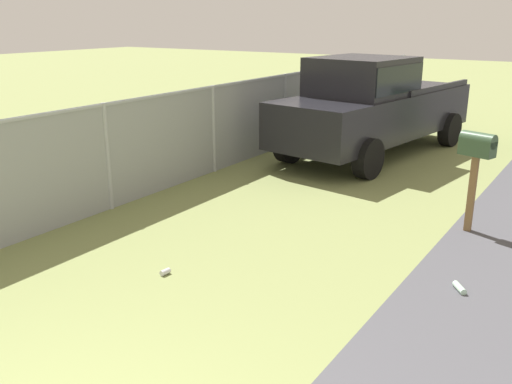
{
  "coord_description": "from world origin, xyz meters",
  "views": [
    {
      "loc": [
        -1.06,
        -2.46,
        2.85
      ],
      "look_at": [
        3.97,
        0.86,
        0.95
      ],
      "focal_mm": 39.03,
      "sensor_mm": 36.0,
      "label": 1
    }
  ],
  "objects": [
    {
      "name": "mailbox",
      "position": [
        6.63,
        -0.94,
        1.11
      ],
      "size": [
        0.32,
        0.49,
        1.39
      ],
      "rotation": [
        0.0,
        0.0,
        -0.29
      ],
      "color": "brown",
      "rests_on": "ground"
    },
    {
      "name": "pickup_truck",
      "position": [
        10.06,
        1.94,
        1.1
      ],
      "size": [
        5.72,
        2.68,
        2.09
      ],
      "rotation": [
        0.0,
        0.0,
        3.0
      ],
      "color": "black",
      "rests_on": "ground"
    },
    {
      "name": "fence_section",
      "position": [
        8.48,
        3.92,
        0.89
      ],
      "size": [
        18.47,
        0.07,
        1.65
      ],
      "color": "#9EA3A8",
      "rests_on": "ground"
    },
    {
      "name": "litter_bottle_midfield_b",
      "position": [
        4.72,
        -1.31,
        0.04
      ],
      "size": [
        0.22,
        0.19,
        0.07
      ],
      "primitive_type": "cylinder",
      "rotation": [
        0.0,
        1.57,
        0.66
      ],
      "color": "#B2D8BF",
      "rests_on": "ground"
    },
    {
      "name": "litter_can_near_hydrant",
      "position": [
        3.25,
        1.64,
        0.03
      ],
      "size": [
        0.13,
        0.08,
        0.07
      ],
      "primitive_type": "cylinder",
      "rotation": [
        0.0,
        1.57,
        6.19
      ],
      "color": "silver",
      "rests_on": "ground"
    }
  ]
}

